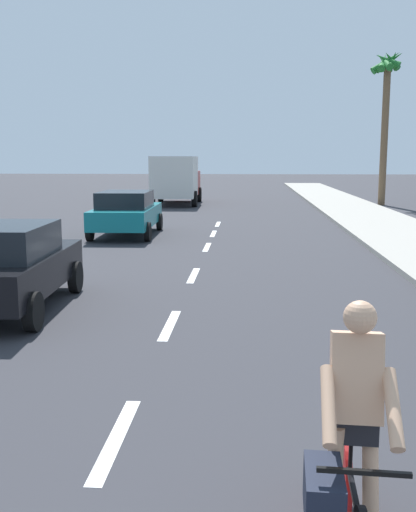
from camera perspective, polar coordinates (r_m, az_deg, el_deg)
ground_plane at (r=20.54m, az=0.32°, el=1.73°), size 160.00×160.00×0.00m
sidewalk_strip at (r=23.11m, az=17.41°, el=2.33°), size 3.60×80.00×0.14m
lane_stripe_1 at (r=6.22m, az=-8.76°, el=-16.78°), size 0.16×1.80×0.01m
lane_stripe_2 at (r=9.94m, az=-3.66°, el=-6.58°), size 0.16×1.80×0.01m
lane_stripe_3 at (r=14.01m, az=-1.39°, el=-1.86°), size 0.16×1.80×0.01m
lane_stripe_4 at (r=18.42m, az=-0.10°, el=0.86°), size 0.16×1.80×0.01m
lane_stripe_5 at (r=21.68m, az=0.52°, el=2.15°), size 0.16×1.80×0.01m
lane_stripe_6 at (r=24.81m, az=0.95°, el=3.07°), size 0.16×1.80×0.01m
cyclist at (r=4.28m, az=13.24°, el=-17.31°), size 0.63×1.71×1.82m
parked_car_black at (r=11.31m, az=-18.59°, el=-0.77°), size 2.05×4.16×1.57m
parked_car_teal at (r=21.31m, az=-7.80°, el=4.20°), size 2.20×4.63×1.57m
delivery_truck at (r=35.31m, az=-3.05°, el=7.38°), size 2.77×6.28×2.80m
palm_tree_distant at (r=36.43m, az=16.67°, el=15.13°), size 1.89×1.98×8.85m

